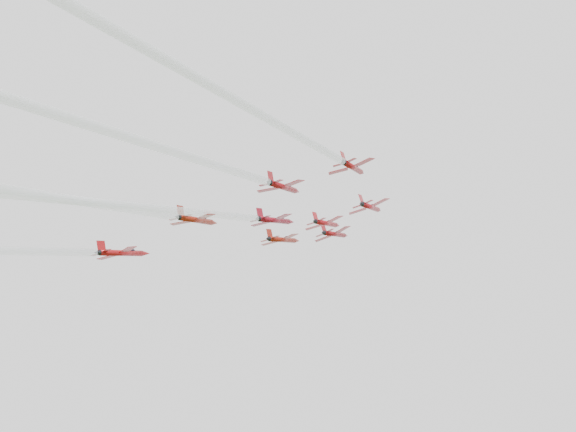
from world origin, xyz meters
The scene contains 7 objects.
jet_lead centered at (-2.92, 28.53, 162.58)m, with size 10.18×13.40×7.29m.
jet_row2_left centered at (-10.54, 16.44, 156.73)m, with size 10.22×13.46×7.32m.
jet_row2_center centered at (1.84, 15.63, 156.33)m, with size 9.79×12.89×7.01m.
jet_row2_right centered at (13.38, 15.12, 156.08)m, with size 9.80×12.91×7.02m.
jet_center centered at (-1.27, -44.29, 127.28)m, with size 9.93×97.42×48.01m.
jet_rear_right centered at (12.10, -58.45, 120.44)m, with size 9.15×89.73×44.22m.
jet_rear_farright centered at (24.09, -52.59, 123.27)m, with size 8.66×84.96×41.87m.
Camera 1 is at (66.05, -102.76, 60.95)m, focal length 45.00 mm.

